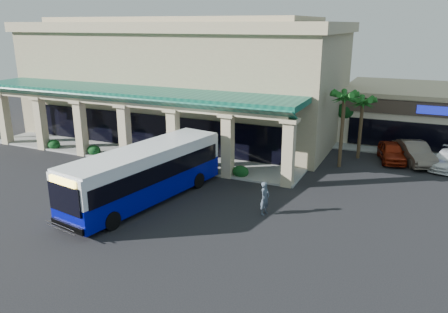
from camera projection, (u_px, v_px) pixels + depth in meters
The scene contains 12 objects.
ground at pixel (174, 198), 28.02m from camera, with size 110.00×110.00×0.00m, color black.
main_building at pixel (185, 77), 43.46m from camera, with size 30.80×14.80×11.35m, color tan, non-canonical shape.
arcade at pixel (131, 123), 36.27m from camera, with size 30.00×6.20×5.70m, color #0C493A, non-canonical shape.
palm_0 at pixel (342, 126), 33.28m from camera, with size 2.40×2.40×6.60m, color #165518, non-canonical shape.
palm_1 at pixel (361, 124), 35.61m from camera, with size 2.40×2.40×5.80m, color #165518, non-canonical shape.
palm_2 at pixel (4, 107), 41.67m from camera, with size 2.40×2.40×6.20m, color #165518, non-canonical shape.
broadleaf_tree at pixel (346, 117), 40.90m from camera, with size 2.60×2.60×4.81m, color #0B3411, non-canonical shape.
transit_bus at pixel (146, 175), 27.17m from camera, with size 2.88×12.36×3.45m, color #03088B, non-canonical shape.
pedestrian at pixel (265, 198), 25.46m from camera, with size 0.72×0.47×1.98m, color #3C4956.
car_silver at pixel (392, 152), 35.45m from camera, with size 1.83×4.55×1.55m, color maroon.
car_white at pixel (414, 153), 34.92m from camera, with size 1.83×5.23×1.72m, color brown.
car_red at pixel (447, 160), 33.70m from camera, with size 1.91×4.70×1.36m, color white.
Camera 1 is at (13.71, -22.35, 10.75)m, focal length 35.00 mm.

